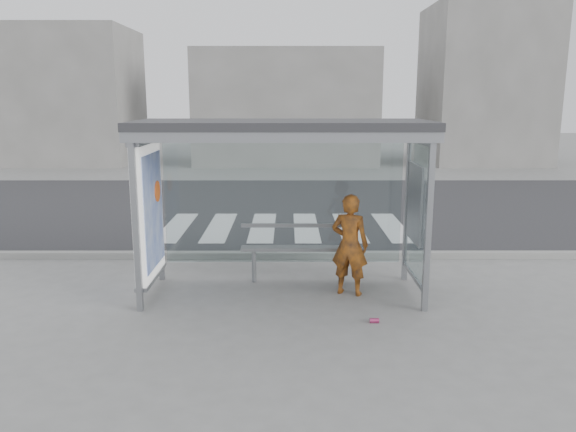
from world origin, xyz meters
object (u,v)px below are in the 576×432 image
object	(u,v)px
person	(350,245)
bench	(298,248)
bus_shelter	(257,164)
soda_can	(374,321)

from	to	relation	value
person	bench	size ratio (longest dim) A/B	0.84
bus_shelter	soda_can	size ratio (longest dim) A/B	34.74
bus_shelter	person	xyz separation A→B (m)	(1.38, -0.06, -1.21)
bus_shelter	person	world-z (taller)	bus_shelter
person	bench	xyz separation A→B (m)	(-0.76, 0.58, -0.21)
person	soda_can	xyz separation A→B (m)	(0.22, -1.14, -0.74)
bench	soda_can	xyz separation A→B (m)	(0.98, -1.72, -0.53)
bus_shelter	bench	distance (m)	1.63
bench	soda_can	world-z (taller)	bench
bus_shelter	person	bearing A→B (deg)	-2.41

